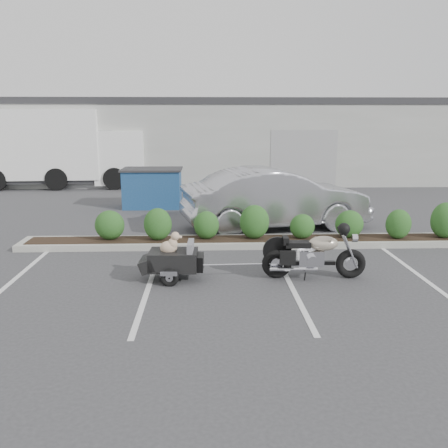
{
  "coord_description": "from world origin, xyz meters",
  "views": [
    {
      "loc": [
        -0.4,
        -9.28,
        3.12
      ],
      "look_at": [
        0.0,
        1.26,
        0.75
      ],
      "focal_mm": 38.0,
      "sensor_mm": 36.0,
      "label": 1
    }
  ],
  "objects_px": {
    "dumpster": "(153,188)",
    "delivery_truck": "(66,150)",
    "pet_trailer": "(173,259)",
    "sedan": "(276,199)",
    "motorcycle": "(314,255)"
  },
  "relations": [
    {
      "from": "pet_trailer",
      "to": "dumpster",
      "type": "xyz_separation_m",
      "value": [
        -1.24,
        7.87,
        0.28
      ]
    },
    {
      "from": "sedan",
      "to": "pet_trailer",
      "type": "bearing_deg",
      "value": 135.78
    },
    {
      "from": "dumpster",
      "to": "motorcycle",
      "type": "bearing_deg",
      "value": -62.86
    },
    {
      "from": "pet_trailer",
      "to": "sedan",
      "type": "height_order",
      "value": "sedan"
    },
    {
      "from": "motorcycle",
      "to": "delivery_truck",
      "type": "relative_size",
      "value": 0.27
    },
    {
      "from": "motorcycle",
      "to": "pet_trailer",
      "type": "distance_m",
      "value": 2.78
    },
    {
      "from": "pet_trailer",
      "to": "sedan",
      "type": "relative_size",
      "value": 0.31
    },
    {
      "from": "dumpster",
      "to": "delivery_truck",
      "type": "relative_size",
      "value": 0.27
    },
    {
      "from": "pet_trailer",
      "to": "delivery_truck",
      "type": "height_order",
      "value": "delivery_truck"
    },
    {
      "from": "motorcycle",
      "to": "dumpster",
      "type": "relative_size",
      "value": 0.99
    },
    {
      "from": "motorcycle",
      "to": "delivery_truck",
      "type": "distance_m",
      "value": 15.82
    },
    {
      "from": "motorcycle",
      "to": "sedan",
      "type": "bearing_deg",
      "value": 94.04
    },
    {
      "from": "delivery_truck",
      "to": "pet_trailer",
      "type": "bearing_deg",
      "value": -69.04
    },
    {
      "from": "dumpster",
      "to": "pet_trailer",
      "type": "bearing_deg",
      "value": -80.91
    },
    {
      "from": "pet_trailer",
      "to": "dumpster",
      "type": "relative_size",
      "value": 0.79
    }
  ]
}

